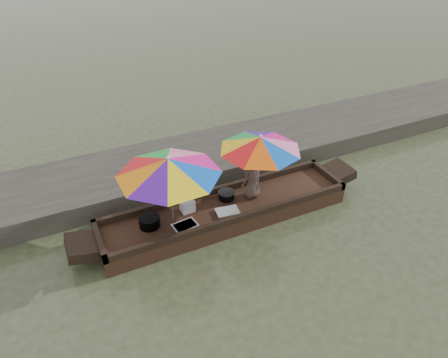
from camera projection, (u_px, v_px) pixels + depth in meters
name	position (u px, v px, depth m)	size (l,w,h in m)	color
water	(226.00, 219.00, 8.73)	(80.00, 80.00, 0.00)	#343E25
dock	(189.00, 162.00, 10.24)	(22.00, 2.20, 0.50)	#2D2B26
boat_hull	(226.00, 213.00, 8.63)	(5.43, 1.20, 0.35)	#301E13
cooking_pot	(149.00, 222.00, 7.95)	(0.42, 0.42, 0.22)	black
tray_crayfish	(185.00, 227.00, 7.92)	(0.48, 0.33, 0.09)	silver
tray_scallop	(227.00, 212.00, 8.33)	(0.48, 0.33, 0.06)	silver
charcoal_grill	(226.00, 195.00, 8.74)	(0.35, 0.35, 0.17)	black
supply_bag	(187.00, 206.00, 8.34)	(0.28, 0.22, 0.26)	silver
vendor	(252.00, 177.00, 8.57)	(0.49, 0.32, 1.00)	#483931
umbrella_bow	(171.00, 191.00, 7.68)	(2.01, 2.01, 1.55)	#E51488
umbrella_stern	(259.00, 168.00, 8.38)	(1.71, 1.71, 1.55)	#E5147F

